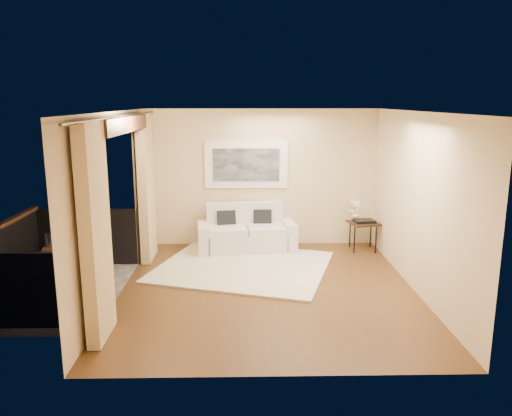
{
  "coord_description": "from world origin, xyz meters",
  "views": [
    {
      "loc": [
        -0.33,
        -7.27,
        2.86
      ],
      "look_at": [
        -0.16,
        1.08,
        1.05
      ],
      "focal_mm": 35.0,
      "sensor_mm": 36.0,
      "label": 1
    }
  ],
  "objects_px": {
    "orchid": "(356,209)",
    "ice_bucket": "(51,239)",
    "sofa": "(246,234)",
    "side_table": "(363,225)",
    "balcony_chair_far": "(81,237)",
    "balcony_chair_near": "(67,263)",
    "bistro_table": "(63,252)"
  },
  "relations": [
    {
      "from": "ice_bucket",
      "to": "balcony_chair_far",
      "type": "bearing_deg",
      "value": 75.34
    },
    {
      "from": "sofa",
      "to": "side_table",
      "type": "bearing_deg",
      "value": -8.65
    },
    {
      "from": "balcony_chair_near",
      "to": "ice_bucket",
      "type": "distance_m",
      "value": 0.66
    },
    {
      "from": "sofa",
      "to": "side_table",
      "type": "height_order",
      "value": "sofa"
    },
    {
      "from": "orchid",
      "to": "sofa",
      "type": "bearing_deg",
      "value": -179.4
    },
    {
      "from": "orchid",
      "to": "ice_bucket",
      "type": "height_order",
      "value": "orchid"
    },
    {
      "from": "orchid",
      "to": "balcony_chair_near",
      "type": "distance_m",
      "value": 5.33
    },
    {
      "from": "balcony_chair_far",
      "to": "orchid",
      "type": "bearing_deg",
      "value": -151.21
    },
    {
      "from": "sofa",
      "to": "balcony_chair_near",
      "type": "relative_size",
      "value": 2.0
    },
    {
      "from": "balcony_chair_far",
      "to": "ice_bucket",
      "type": "xyz_separation_m",
      "value": [
        -0.2,
        -0.76,
        0.18
      ]
    },
    {
      "from": "orchid",
      "to": "balcony_chair_near",
      "type": "xyz_separation_m",
      "value": [
        -4.72,
        -2.46,
        -0.23
      ]
    },
    {
      "from": "bistro_table",
      "to": "balcony_chair_near",
      "type": "xyz_separation_m",
      "value": [
        0.19,
        -0.39,
        -0.03
      ]
    },
    {
      "from": "sofa",
      "to": "side_table",
      "type": "relative_size",
      "value": 3.12
    },
    {
      "from": "balcony_chair_near",
      "to": "sofa",
      "type": "bearing_deg",
      "value": 50.22
    },
    {
      "from": "orchid",
      "to": "balcony_chair_near",
      "type": "height_order",
      "value": "orchid"
    },
    {
      "from": "side_table",
      "to": "orchid",
      "type": "bearing_deg",
      "value": 141.08
    },
    {
      "from": "side_table",
      "to": "bistro_table",
      "type": "distance_m",
      "value": 5.41
    },
    {
      "from": "balcony_chair_near",
      "to": "bistro_table",
      "type": "bearing_deg",
      "value": 123.13
    },
    {
      "from": "bistro_table",
      "to": "ice_bucket",
      "type": "bearing_deg",
      "value": 154.53
    },
    {
      "from": "balcony_chair_near",
      "to": "ice_bucket",
      "type": "relative_size",
      "value": 4.85
    },
    {
      "from": "side_table",
      "to": "ice_bucket",
      "type": "relative_size",
      "value": 3.11
    },
    {
      "from": "side_table",
      "to": "orchid",
      "type": "height_order",
      "value": "orchid"
    },
    {
      "from": "side_table",
      "to": "balcony_chair_far",
      "type": "xyz_separation_m",
      "value": [
        -5.05,
        -1.1,
        0.1
      ]
    },
    {
      "from": "orchid",
      "to": "ice_bucket",
      "type": "relative_size",
      "value": 2.25
    },
    {
      "from": "balcony_chair_far",
      "to": "ice_bucket",
      "type": "distance_m",
      "value": 0.8
    },
    {
      "from": "balcony_chair_far",
      "to": "ice_bucket",
      "type": "bearing_deg",
      "value": 90.27
    },
    {
      "from": "ice_bucket",
      "to": "bistro_table",
      "type": "bearing_deg",
      "value": -25.47
    },
    {
      "from": "side_table",
      "to": "ice_bucket",
      "type": "bearing_deg",
      "value": -160.45
    },
    {
      "from": "orchid",
      "to": "balcony_chair_far",
      "type": "height_order",
      "value": "balcony_chair_far"
    },
    {
      "from": "sofa",
      "to": "orchid",
      "type": "height_order",
      "value": "orchid"
    },
    {
      "from": "balcony_chair_far",
      "to": "sofa",
      "type": "bearing_deg",
      "value": -141.95
    },
    {
      "from": "bistro_table",
      "to": "balcony_chair_near",
      "type": "relative_size",
      "value": 0.72
    }
  ]
}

